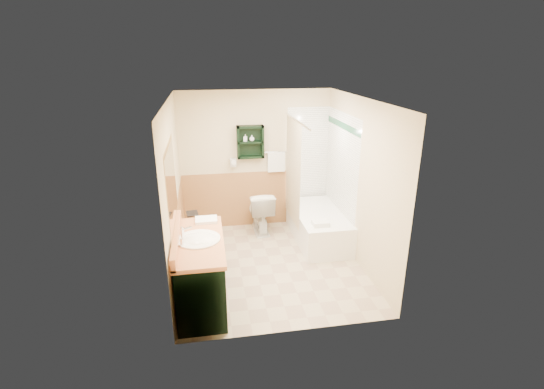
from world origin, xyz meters
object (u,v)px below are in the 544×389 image
at_px(hair_dryer, 233,163).
at_px(soap_bottle_a, 245,140).
at_px(vanity, 201,271).
at_px(bathtub, 318,226).
at_px(vanity_book, 186,208).
at_px(toilet, 260,211).
at_px(soap_bottle_b, 252,139).
at_px(wall_shelf, 250,142).

relative_size(hair_dryer, soap_bottle_a, 2.02).
bearing_deg(vanity, bathtub, 36.60).
distance_m(hair_dryer, vanity, 2.39).
height_order(vanity_book, soap_bottle_a, soap_bottle_a).
bearing_deg(vanity_book, toilet, 37.57).
relative_size(bathtub, vanity_book, 7.17).
distance_m(bathtub, soap_bottle_a, 1.89).
bearing_deg(soap_bottle_b, bathtub, -36.20).
height_order(wall_shelf, vanity_book, wall_shelf).
height_order(hair_dryer, soap_bottle_a, soap_bottle_a).
distance_m(bathtub, toilet, 1.05).
distance_m(wall_shelf, vanity, 2.59).
bearing_deg(soap_bottle_a, vanity, -110.63).
relative_size(vanity, vanity_book, 6.54).
bearing_deg(soap_bottle_b, toilet, -65.07).
relative_size(bathtub, soap_bottle_a, 12.63).
xyz_separation_m(wall_shelf, bathtub, (1.03, -0.74, -1.30)).
distance_m(toilet, soap_bottle_a, 1.26).
relative_size(vanity, bathtub, 0.91).
xyz_separation_m(bathtub, soap_bottle_a, (-1.11, 0.73, 1.34)).
bearing_deg(bathtub, soap_bottle_a, 146.57).
bearing_deg(soap_bottle_a, toilet, -45.31).
xyz_separation_m(hair_dryer, toilet, (0.42, -0.24, -0.83)).
relative_size(wall_shelf, bathtub, 0.37).
distance_m(vanity_book, soap_bottle_a, 1.79).
height_order(vanity, toilet, vanity).
bearing_deg(vanity, soap_bottle_b, 66.89).
height_order(toilet, soap_bottle_a, soap_bottle_a).
height_order(vanity, soap_bottle_b, soap_bottle_b).
xyz_separation_m(hair_dryer, vanity, (-0.59, -2.19, -0.77)).
bearing_deg(soap_bottle_a, vanity_book, -125.69).
relative_size(toilet, vanity_book, 3.57).
bearing_deg(bathtub, wall_shelf, 144.31).
height_order(soap_bottle_a, soap_bottle_b, soap_bottle_b).
xyz_separation_m(vanity, vanity_book, (-0.17, 0.80, 0.54)).
xyz_separation_m(vanity, bathtub, (1.92, 1.43, -0.18)).
relative_size(bathtub, toilet, 2.01).
relative_size(hair_dryer, bathtub, 0.16).
relative_size(toilet, soap_bottle_b, 7.22).
bearing_deg(soap_bottle_b, soap_bottle_a, 180.00).
relative_size(wall_shelf, soap_bottle_b, 5.32).
height_order(hair_dryer, soap_bottle_b, soap_bottle_b).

